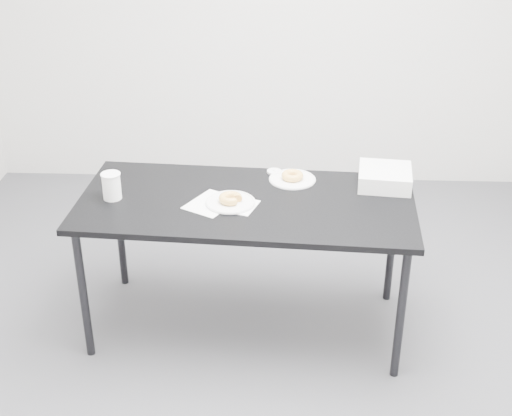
{
  "coord_description": "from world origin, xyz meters",
  "views": [
    {
      "loc": [
        0.19,
        -3.02,
        2.39
      ],
      "look_at": [
        0.06,
        0.02,
        0.78
      ],
      "focal_mm": 50.0,
      "sensor_mm": 36.0,
      "label": 1
    }
  ],
  "objects_px": {
    "pen": "(225,196)",
    "donut_near": "(230,198)",
    "table": "(246,211)",
    "plate_far": "(292,179)",
    "bakery_box": "(385,177)",
    "scorecard": "(211,203)",
    "donut_far": "(292,176)",
    "plate_near": "(231,202)",
    "coffee_cup": "(112,186)"
  },
  "relations": [
    {
      "from": "bakery_box",
      "to": "table",
      "type": "bearing_deg",
      "value": -157.33
    },
    {
      "from": "donut_near",
      "to": "coffee_cup",
      "type": "distance_m",
      "value": 0.6
    },
    {
      "from": "table",
      "to": "donut_near",
      "type": "height_order",
      "value": "donut_near"
    },
    {
      "from": "scorecard",
      "to": "coffee_cup",
      "type": "relative_size",
      "value": 1.79
    },
    {
      "from": "scorecard",
      "to": "plate_near",
      "type": "height_order",
      "value": "plate_near"
    },
    {
      "from": "pen",
      "to": "donut_near",
      "type": "height_order",
      "value": "donut_near"
    },
    {
      "from": "bakery_box",
      "to": "scorecard",
      "type": "bearing_deg",
      "value": -157.94
    },
    {
      "from": "plate_near",
      "to": "donut_near",
      "type": "relative_size",
      "value": 2.13
    },
    {
      "from": "table",
      "to": "plate_far",
      "type": "distance_m",
      "value": 0.34
    },
    {
      "from": "donut_near",
      "to": "donut_far",
      "type": "height_order",
      "value": "donut_near"
    },
    {
      "from": "scorecard",
      "to": "plate_far",
      "type": "xyz_separation_m",
      "value": [
        0.4,
        0.28,
        0.0
      ]
    },
    {
      "from": "scorecard",
      "to": "pen",
      "type": "bearing_deg",
      "value": 79.37
    },
    {
      "from": "table",
      "to": "scorecard",
      "type": "relative_size",
      "value": 6.95
    },
    {
      "from": "donut_near",
      "to": "plate_far",
      "type": "distance_m",
      "value": 0.42
    },
    {
      "from": "scorecard",
      "to": "plate_far",
      "type": "height_order",
      "value": "plate_far"
    },
    {
      "from": "plate_near",
      "to": "bakery_box",
      "type": "relative_size",
      "value": 0.93
    },
    {
      "from": "pen",
      "to": "plate_near",
      "type": "xyz_separation_m",
      "value": [
        0.03,
        -0.07,
        0.0
      ]
    },
    {
      "from": "table",
      "to": "plate_far",
      "type": "bearing_deg",
      "value": 50.35
    },
    {
      "from": "table",
      "to": "plate_near",
      "type": "relative_size",
      "value": 6.92
    },
    {
      "from": "plate_far",
      "to": "pen",
      "type": "bearing_deg",
      "value": -148.22
    },
    {
      "from": "scorecard",
      "to": "donut_far",
      "type": "height_order",
      "value": "donut_far"
    },
    {
      "from": "donut_far",
      "to": "donut_near",
      "type": "bearing_deg",
      "value": -137.3
    },
    {
      "from": "plate_far",
      "to": "bakery_box",
      "type": "distance_m",
      "value": 0.48
    },
    {
      "from": "table",
      "to": "plate_near",
      "type": "height_order",
      "value": "plate_near"
    },
    {
      "from": "coffee_cup",
      "to": "donut_near",
      "type": "bearing_deg",
      "value": -3.08
    },
    {
      "from": "table",
      "to": "coffee_cup",
      "type": "xyz_separation_m",
      "value": [
        -0.67,
        -0.0,
        0.13
      ]
    },
    {
      "from": "donut_near",
      "to": "plate_far",
      "type": "xyz_separation_m",
      "value": [
        0.31,
        0.28,
        -0.03
      ]
    },
    {
      "from": "scorecard",
      "to": "plate_near",
      "type": "bearing_deg",
      "value": 31.36
    },
    {
      "from": "pen",
      "to": "donut_far",
      "type": "distance_m",
      "value": 0.4
    },
    {
      "from": "table",
      "to": "plate_near",
      "type": "bearing_deg",
      "value": -150.28
    },
    {
      "from": "pen",
      "to": "bakery_box",
      "type": "xyz_separation_m",
      "value": [
        0.81,
        0.17,
        0.04
      ]
    },
    {
      "from": "plate_far",
      "to": "donut_far",
      "type": "distance_m",
      "value": 0.02
    },
    {
      "from": "pen",
      "to": "coffee_cup",
      "type": "bearing_deg",
      "value": 171.04
    },
    {
      "from": "plate_near",
      "to": "plate_far",
      "type": "xyz_separation_m",
      "value": [
        0.31,
        0.28,
        -0.0
      ]
    },
    {
      "from": "coffee_cup",
      "to": "pen",
      "type": "bearing_deg",
      "value": 4.22
    },
    {
      "from": "donut_far",
      "to": "coffee_cup",
      "type": "xyz_separation_m",
      "value": [
        -0.9,
        -0.25,
        0.04
      ]
    },
    {
      "from": "plate_near",
      "to": "coffee_cup",
      "type": "height_order",
      "value": "coffee_cup"
    },
    {
      "from": "scorecard",
      "to": "bakery_box",
      "type": "distance_m",
      "value": 0.91
    },
    {
      "from": "donut_far",
      "to": "plate_far",
      "type": "bearing_deg",
      "value": 0.0
    },
    {
      "from": "scorecard",
      "to": "donut_far",
      "type": "distance_m",
      "value": 0.49
    },
    {
      "from": "donut_near",
      "to": "donut_far",
      "type": "relative_size",
      "value": 1.01
    },
    {
      "from": "donut_near",
      "to": "donut_far",
      "type": "distance_m",
      "value": 0.42
    },
    {
      "from": "bakery_box",
      "to": "plate_near",
      "type": "bearing_deg",
      "value": -156.32
    },
    {
      "from": "donut_near",
      "to": "bakery_box",
      "type": "xyz_separation_m",
      "value": [
        0.78,
        0.24,
        0.02
      ]
    },
    {
      "from": "table",
      "to": "bakery_box",
      "type": "distance_m",
      "value": 0.74
    },
    {
      "from": "table",
      "to": "plate_near",
      "type": "distance_m",
      "value": 0.11
    },
    {
      "from": "table",
      "to": "donut_far",
      "type": "relative_size",
      "value": 14.88
    },
    {
      "from": "donut_near",
      "to": "plate_far",
      "type": "height_order",
      "value": "donut_near"
    },
    {
      "from": "table",
      "to": "plate_near",
      "type": "xyz_separation_m",
      "value": [
        -0.08,
        -0.04,
        0.06
      ]
    },
    {
      "from": "pen",
      "to": "coffee_cup",
      "type": "relative_size",
      "value": 0.83
    }
  ]
}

